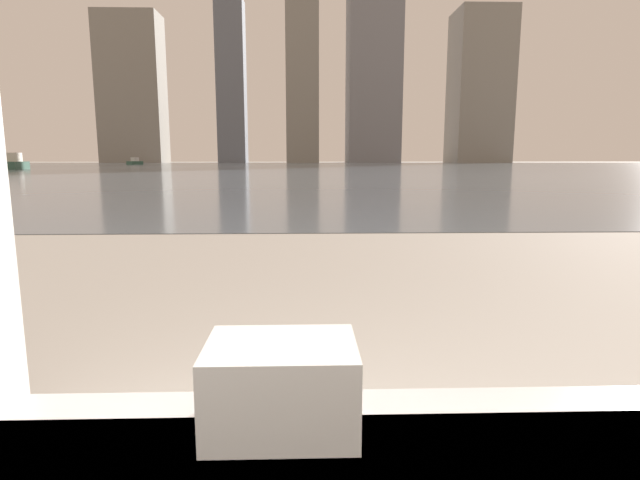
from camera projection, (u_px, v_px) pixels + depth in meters
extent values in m
cube|color=white|center=(282.00, 417.00, 0.91)|extent=(0.27, 0.20, 0.04)
cube|color=white|center=(282.00, 396.00, 0.90)|extent=(0.27, 0.20, 0.04)
cube|color=white|center=(281.00, 375.00, 0.89)|extent=(0.27, 0.20, 0.04)
cube|color=white|center=(281.00, 354.00, 0.89)|extent=(0.27, 0.20, 0.04)
cube|color=slate|center=(305.00, 167.00, 61.32)|extent=(180.00, 110.00, 0.01)
cube|color=#335647|center=(14.00, 166.00, 46.94)|extent=(2.23, 4.36, 0.73)
cube|color=silver|center=(14.00, 157.00, 46.82)|extent=(1.33, 1.73, 0.83)
cube|color=#335647|center=(135.00, 163.00, 82.53)|extent=(1.91, 3.32, 0.55)
cube|color=silver|center=(135.00, 159.00, 82.44)|extent=(1.08, 1.35, 0.63)
cube|color=gray|center=(132.00, 90.00, 112.71)|extent=(13.82, 8.23, 32.78)
cube|color=slate|center=(231.00, 83.00, 113.14)|extent=(6.24, 6.19, 35.90)
cube|color=gray|center=(302.00, 67.00, 113.07)|extent=(7.33, 8.21, 42.81)
cube|color=slate|center=(374.00, 16.00, 111.73)|extent=(11.61, 12.48, 65.30)
cube|color=gray|center=(480.00, 88.00, 115.02)|extent=(12.53, 11.89, 34.06)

